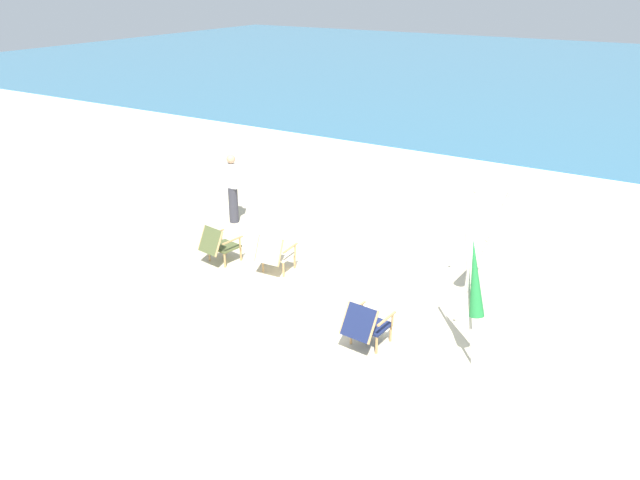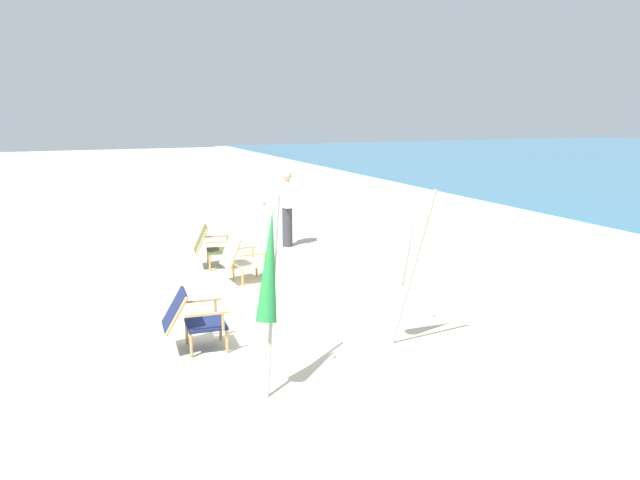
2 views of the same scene
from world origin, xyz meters
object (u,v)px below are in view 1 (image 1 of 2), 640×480
object	(u,v)px
beach_chair_far_center	(274,253)
umbrella_furled_green	(475,279)
beach_chair_mid_center	(366,324)
umbrella_furled_white	(482,229)
person_near_chairs	(233,188)
beach_chair_front_right	(218,244)

from	to	relation	value
beach_chair_far_center	umbrella_furled_green	world-z (taller)	umbrella_furled_green
beach_chair_mid_center	umbrella_furled_green	world-z (taller)	umbrella_furled_green
beach_chair_mid_center	umbrella_furled_green	distance (m)	1.82
umbrella_furled_white	person_near_chairs	bearing A→B (deg)	173.84
beach_chair_front_right	beach_chair_mid_center	xyz separation A→B (m)	(3.95, -1.18, -0.01)
beach_chair_far_center	umbrella_furled_white	world-z (taller)	umbrella_furled_white
beach_chair_front_right	umbrella_furled_white	bearing A→B (deg)	14.87
umbrella_furled_green	person_near_chairs	bearing A→B (deg)	158.49
beach_chair_far_center	beach_chair_mid_center	world-z (taller)	beach_chair_far_center
beach_chair_mid_center	umbrella_furled_green	xyz separation A→B (m)	(1.46, 0.53, 0.93)
beach_chair_front_right	person_near_chairs	world-z (taller)	person_near_chairs
beach_chair_far_center	umbrella_furled_green	distance (m)	4.38
beach_chair_far_center	person_near_chairs	distance (m)	2.99
beach_chair_front_right	beach_chair_far_center	size ratio (longest dim) A/B	1.00
person_near_chairs	beach_chair_front_right	bearing A→B (deg)	-58.74
umbrella_furled_green	beach_chair_far_center	bearing A→B (deg)	168.27
beach_chair_front_right	beach_chair_mid_center	distance (m)	4.12
umbrella_furled_white	beach_chair_mid_center	bearing A→B (deg)	-110.60
beach_chair_front_right	umbrella_furled_white	distance (m)	5.14
beach_chair_front_right	umbrella_furled_green	size ratio (longest dim) A/B	0.39
umbrella_furled_white	person_near_chairs	size ratio (longest dim) A/B	1.26
beach_chair_front_right	umbrella_furled_green	world-z (taller)	umbrella_furled_green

